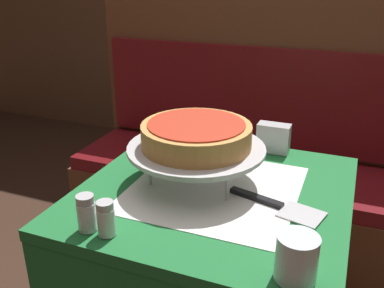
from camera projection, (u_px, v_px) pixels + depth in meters
The scene contains 11 objects.
dining_table_front at pixel (214, 223), 1.16m from camera, with size 0.69×0.69×0.74m.
dining_table_rear at pixel (269, 81), 2.59m from camera, with size 0.67×0.67×0.74m.
booth_bench at pixel (273, 191), 1.92m from camera, with size 1.80×0.48×1.19m.
pizza_pan_stand at pixel (196, 150), 1.12m from camera, with size 0.36×0.36×0.10m.
deep_dish_pizza at pixel (196, 135), 1.11m from camera, with size 0.29×0.29×0.06m.
pizza_server at pixel (277, 205), 1.03m from camera, with size 0.25×0.11×0.01m.
water_glass_near at pixel (297, 258), 0.78m from camera, with size 0.08×0.08×0.09m.
salt_shaker at pixel (86, 213), 0.93m from camera, with size 0.04×0.04×0.08m.
pepper_shaker at pixel (106, 219), 0.91m from camera, with size 0.04×0.04×0.08m.
napkin_holder at pixel (273, 138), 1.33m from camera, with size 0.10×0.05×0.09m.
condiment_caddy at pixel (279, 61), 2.43m from camera, with size 0.12×0.12×0.16m.
Camera 1 is at (0.31, -0.94, 1.28)m, focal length 40.00 mm.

